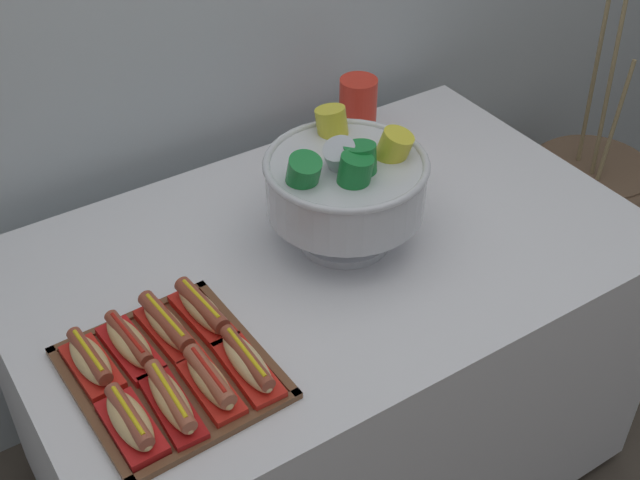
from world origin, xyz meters
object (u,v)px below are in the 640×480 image
(hot_dog_4, at_px, (91,361))
(hot_dog_6, at_px, (167,326))
(buffet_table, at_px, (326,363))
(hot_dog_5, at_px, (130,344))
(punch_bowl, at_px, (346,183))
(cup_stack, at_px, (358,112))
(hot_dog_3, at_px, (247,363))
(hot_dog_7, at_px, (202,310))
(hot_dog_1, at_px, (171,401))
(hot_dog_2, at_px, (210,382))
(floor_vase, at_px, (578,230))
(hot_dog_0, at_px, (130,422))
(serving_tray, at_px, (171,374))

(hot_dog_4, height_order, hot_dog_6, hot_dog_6)
(hot_dog_6, bearing_deg, buffet_table, 9.66)
(hot_dog_4, bearing_deg, buffet_table, 7.61)
(hot_dog_5, relative_size, hot_dog_6, 0.98)
(buffet_table, height_order, punch_bowl, punch_bowl)
(hot_dog_5, distance_m, cup_stack, 0.86)
(hot_dog_3, relative_size, hot_dog_7, 1.00)
(hot_dog_1, xyz_separation_m, cup_stack, (0.77, 0.55, 0.05))
(hot_dog_2, xyz_separation_m, punch_bowl, (0.44, 0.23, 0.12))
(hot_dog_3, height_order, hot_dog_6, hot_dog_6)
(hot_dog_3, bearing_deg, hot_dog_2, -177.93)
(hot_dog_5, distance_m, hot_dog_6, 0.08)
(floor_vase, relative_size, hot_dog_0, 6.82)
(cup_stack, bearing_deg, floor_vase, -10.76)
(buffet_table, height_order, hot_dog_7, hot_dog_7)
(floor_vase, height_order, serving_tray, floor_vase)
(punch_bowl, distance_m, cup_stack, 0.41)
(hot_dog_2, bearing_deg, hot_dog_7, 67.63)
(hot_dog_1, height_order, hot_dog_2, hot_dog_2)
(hot_dog_3, xyz_separation_m, hot_dog_5, (-0.16, 0.16, -0.00))
(hot_dog_5, height_order, hot_dog_6, hot_dog_6)
(hot_dog_6, distance_m, hot_dog_7, 0.08)
(floor_vase, relative_size, hot_dog_4, 6.97)
(buffet_table, relative_size, hot_dog_3, 7.67)
(hot_dog_3, bearing_deg, hot_dog_5, 134.35)
(hot_dog_2, bearing_deg, floor_vase, 15.06)
(hot_dog_0, distance_m, hot_dog_2, 0.15)
(buffet_table, xyz_separation_m, hot_dog_2, (-0.39, -0.23, 0.39))
(buffet_table, relative_size, serving_tray, 3.65)
(hot_dog_2, height_order, hot_dog_7, same)
(serving_tray, relative_size, hot_dog_7, 2.11)
(serving_tray, bearing_deg, hot_dog_0, -141.67)
(punch_bowl, bearing_deg, hot_dog_5, -172.43)
(serving_tray, xyz_separation_m, hot_dog_4, (-0.12, 0.08, 0.03))
(hot_dog_0, height_order, hot_dog_7, hot_dog_7)
(floor_vase, height_order, hot_dog_2, floor_vase)
(hot_dog_0, distance_m, hot_dog_6, 0.22)
(hot_dog_5, xyz_separation_m, punch_bowl, (0.52, 0.07, 0.12))
(buffet_table, height_order, serving_tray, serving_tray)
(serving_tray, relative_size, hot_dog_2, 2.27)
(floor_vase, height_order, hot_dog_0, floor_vase)
(hot_dog_4, bearing_deg, hot_dog_3, -34.18)
(hot_dog_0, bearing_deg, hot_dog_5, 67.63)
(hot_dog_2, xyz_separation_m, hot_dog_5, (-0.08, 0.16, -0.00))
(hot_dog_2, xyz_separation_m, hot_dog_6, (-0.01, 0.16, 0.00))
(floor_vase, height_order, hot_dog_5, floor_vase)
(hot_dog_1, height_order, hot_dog_3, same)
(hot_dog_2, distance_m, hot_dog_6, 0.17)
(hot_dog_2, bearing_deg, hot_dog_1, -177.93)
(serving_tray, height_order, hot_dog_6, hot_dog_6)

